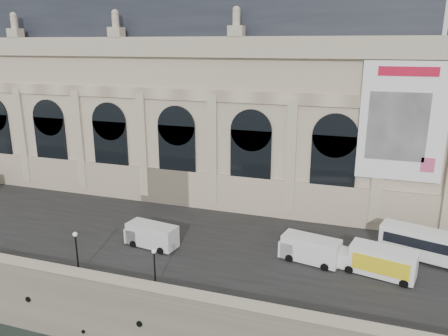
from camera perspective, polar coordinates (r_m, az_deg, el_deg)
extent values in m
cube|color=gray|center=(71.06, 1.45, -3.96)|extent=(160.00, 70.00, 6.00)
cube|color=#2D2D2D|center=(51.66, -5.46, -8.32)|extent=(160.00, 24.00, 0.06)
cube|color=gray|center=(40.95, -13.30, -14.82)|extent=(160.00, 1.20, 1.10)
cube|color=#BDB398|center=(40.65, -13.35, -14.09)|extent=(160.00, 1.40, 0.12)
cube|color=beige|center=(65.89, -4.53, 7.00)|extent=(68.00, 18.00, 22.00)
cube|color=#BDB398|center=(59.79, -7.76, -2.43)|extent=(68.60, 0.40, 5.00)
cube|color=#BDB398|center=(56.65, -8.54, 15.38)|extent=(69.00, 0.80, 2.40)
cube|color=#BDB398|center=(57.13, -8.23, 9.56)|extent=(68.00, 0.30, 1.40)
cube|color=#282D36|center=(65.20, -4.82, 19.24)|extent=(64.00, 15.00, 6.00)
cube|color=#BDB398|center=(71.34, -24.85, 3.81)|extent=(1.20, 0.50, 14.00)
cube|color=black|center=(68.40, -21.59, 2.41)|extent=(5.20, 0.25, 9.00)
cylinder|color=black|center=(67.57, -21.98, 6.12)|extent=(5.20, 0.25, 5.20)
cube|color=#BDB398|center=(64.96, -18.36, 3.41)|extent=(1.20, 0.50, 14.00)
cube|color=black|center=(62.53, -14.52, 1.84)|extent=(5.20, 0.25, 9.00)
cylinder|color=black|center=(61.62, -14.81, 5.90)|extent=(5.20, 0.25, 5.20)
cube|color=#BDB398|center=(59.59, -10.60, 2.88)|extent=(1.20, 0.50, 14.00)
cube|color=black|center=(57.80, -6.14, 1.12)|extent=(5.20, 0.25, 9.00)
cylinder|color=black|center=(56.82, -6.27, 5.51)|extent=(5.20, 0.25, 5.20)
cube|color=#BDB398|center=(55.52, -1.51, 2.19)|extent=(1.20, 0.50, 14.00)
cube|color=black|center=(54.51, 3.48, 0.27)|extent=(5.20, 0.25, 9.00)
cylinder|color=black|center=(53.47, 3.56, 4.92)|extent=(5.20, 0.25, 5.20)
cube|color=#BDB398|center=(53.04, 8.71, 1.35)|extent=(1.20, 0.50, 14.00)
cube|color=black|center=(52.94, 13.98, -0.66)|extent=(5.20, 0.25, 9.00)
cylinder|color=black|center=(51.87, 14.32, 4.11)|extent=(5.20, 0.25, 5.20)
cube|color=#BDB398|center=(52.38, 19.53, 0.41)|extent=(1.20, 0.50, 14.00)
cube|color=white|center=(51.25, 22.29, 5.55)|extent=(9.00, 0.35, 13.00)
cube|color=#B60C2A|center=(50.47, 22.95, 11.54)|extent=(6.00, 0.06, 1.00)
cube|color=gray|center=(51.10, 21.68, 5.02)|extent=(6.20, 0.06, 7.50)
cube|color=#CB477A|center=(52.26, 25.05, 0.35)|extent=(1.40, 0.06, 1.60)
cube|color=white|center=(48.59, 26.28, -9.28)|extent=(11.34, 5.30, 2.88)
cube|color=black|center=(49.34, 19.89, -7.80)|extent=(0.67, 2.07, 1.11)
cube|color=black|center=(47.35, 26.10, -9.42)|extent=(9.83, 2.89, 1.02)
cube|color=black|center=(49.55, 26.55, -8.36)|extent=(9.83, 2.89, 1.02)
cylinder|color=black|center=(48.71, 20.96, -10.39)|extent=(0.97, 0.52, 0.93)
cylinder|color=black|center=(50.77, 21.61, -9.36)|extent=(0.97, 0.52, 0.93)
cube|color=silver|center=(48.07, -9.36, -8.62)|extent=(5.81, 2.95, 2.37)
cube|color=silver|center=(49.48, -11.45, -8.45)|extent=(1.86, 2.37, 1.65)
cube|color=black|center=(49.58, -12.01, -7.72)|extent=(0.33, 1.84, 0.82)
cylinder|color=black|center=(48.73, -11.78, -9.70)|extent=(0.81, 0.37, 0.78)
cylinder|color=black|center=(50.25, -10.24, -8.79)|extent=(0.81, 0.37, 0.78)
cylinder|color=black|center=(46.76, -8.30, -10.66)|extent=(0.81, 0.37, 0.78)
cylinder|color=black|center=(48.35, -6.81, -9.67)|extent=(0.81, 0.37, 0.78)
cube|color=white|center=(45.23, 11.27, -10.32)|extent=(6.02, 3.29, 2.42)
cube|color=white|center=(46.06, 8.53, -10.18)|extent=(2.00, 2.48, 1.69)
cube|color=black|center=(46.00, 7.87, -9.39)|extent=(0.43, 1.87, 0.84)
cylinder|color=black|center=(45.28, 8.52, -11.59)|extent=(0.84, 0.42, 0.80)
cylinder|color=black|center=(47.14, 9.52, -10.47)|extent=(0.84, 0.42, 0.80)
cylinder|color=black|center=(44.29, 13.00, -12.51)|extent=(0.84, 0.42, 0.80)
cylinder|color=black|center=(46.19, 13.83, -11.32)|extent=(0.84, 0.42, 0.80)
cube|color=white|center=(44.44, 20.03, -11.37)|extent=(6.29, 3.52, 2.67)
cube|color=yellow|center=(43.41, 19.71, -12.01)|extent=(5.03, 1.18, 1.58)
cube|color=#B60C2A|center=(43.41, 19.71, -12.01)|extent=(2.90, 0.69, 0.59)
cube|color=white|center=(45.30, 15.73, -11.27)|extent=(2.02, 2.47, 1.48)
cylinder|color=black|center=(44.45, 16.02, -12.65)|extent=(0.83, 0.44, 0.79)
cylinder|color=black|center=(46.42, 16.79, -11.42)|extent=(0.83, 0.44, 0.79)
cylinder|color=black|center=(43.71, 22.44, -13.81)|extent=(0.83, 0.44, 0.79)
cylinder|color=black|center=(45.71, 22.92, -12.50)|extent=(0.83, 0.44, 0.79)
cylinder|color=black|center=(45.07, -18.43, -12.73)|extent=(0.44, 0.44, 0.40)
cylinder|color=black|center=(44.26, -18.64, -10.68)|extent=(0.16, 0.16, 4.00)
sphere|color=beige|center=(43.39, -18.88, -8.19)|extent=(0.44, 0.44, 0.44)
cylinder|color=black|center=(41.10, -8.93, -15.03)|extent=(0.39, 0.39, 0.36)
cylinder|color=black|center=(40.31, -9.03, -13.08)|extent=(0.14, 0.14, 3.57)
sphere|color=beige|center=(39.44, -9.15, -10.69)|extent=(0.39, 0.39, 0.39)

